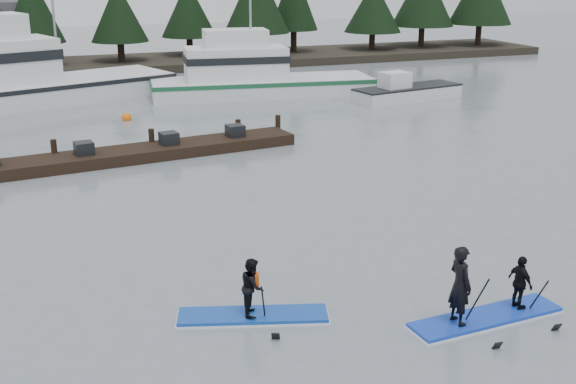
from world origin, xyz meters
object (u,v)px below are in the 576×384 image
object	(u,v)px
fishing_boat_large	(13,93)
floating_dock	(134,154)
fishing_boat_medium	(256,86)
paddleboard_duo	(484,296)
paddleboard_solo	(253,299)

from	to	relation	value
fishing_boat_large	floating_dock	distance (m)	14.59
fishing_boat_medium	paddleboard_duo	bearing A→B (deg)	-90.25
paddleboard_solo	paddleboard_duo	world-z (taller)	paddleboard_duo
fishing_boat_medium	paddleboard_solo	size ratio (longest dim) A/B	3.87
paddleboard_solo	fishing_boat_large	bearing A→B (deg)	116.69
fishing_boat_large	floating_dock	bearing A→B (deg)	-90.89
paddleboard_duo	paddleboard_solo	bearing A→B (deg)	154.26
fishing_boat_medium	paddleboard_duo	size ratio (longest dim) A/B	3.59
paddleboard_duo	fishing_boat_medium	bearing A→B (deg)	78.30
fishing_boat_medium	paddleboard_duo	world-z (taller)	fishing_boat_medium
fishing_boat_large	paddleboard_solo	bearing A→B (deg)	-99.23
floating_dock	paddleboard_duo	xyz separation A→B (m)	(5.12, -16.71, 0.41)
fishing_boat_large	floating_dock	xyz separation A→B (m)	(4.47, -13.88, -0.50)
paddleboard_solo	paddleboard_duo	bearing A→B (deg)	-4.85
paddleboard_duo	fishing_boat_large	bearing A→B (deg)	103.69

